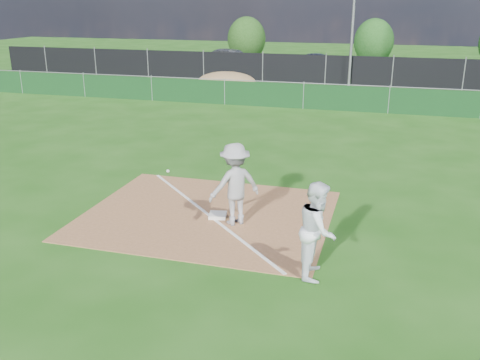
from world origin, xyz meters
name	(u,v)px	position (x,y,z in m)	size (l,w,h in m)	color
ground	(282,132)	(0.00, 10.00, 0.00)	(90.00, 90.00, 0.00)	#1B4F11
infield_dirt	(208,215)	(0.00, 1.00, 0.01)	(6.00, 5.00, 0.02)	#8F5D39
foul_line	(208,214)	(0.00, 1.00, 0.03)	(0.08, 7.00, 0.01)	white
green_fence	(303,96)	(0.00, 15.00, 0.60)	(44.00, 0.05, 1.20)	black
dirt_mound	(227,82)	(-5.00, 18.50, 0.58)	(3.38, 2.60, 1.17)	olive
black_fence	(325,70)	(0.00, 23.00, 0.90)	(46.00, 0.04, 1.80)	black
parking_lot	(334,74)	(0.00, 28.00, 0.01)	(46.00, 9.00, 0.01)	black
light_pole	(353,18)	(1.50, 22.70, 4.00)	(0.16, 0.16, 8.00)	slate
first_base	(218,215)	(0.30, 0.91, 0.06)	(0.42, 0.42, 0.09)	white
play_at_first	(235,184)	(0.81, 0.67, 1.00)	(2.47, 1.39, 1.96)	#A8A8AA
runner	(318,230)	(3.03, -1.26, 0.95)	(0.93, 0.72, 1.91)	white
car_left	(232,59)	(-7.59, 27.99, 0.83)	(1.95, 4.84, 1.65)	#A8ABB0
car_mid	(322,65)	(-0.79, 27.12, 0.72)	(1.51, 4.33, 1.43)	black
car_right	(411,69)	(5.14, 27.07, 0.66)	(1.81, 4.46, 1.29)	black
tree_left	(247,39)	(-7.85, 33.06, 1.91)	(3.12, 3.12, 3.70)	#382316
tree_mid	(374,42)	(2.32, 33.75, 1.87)	(3.07, 3.07, 3.64)	#382316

